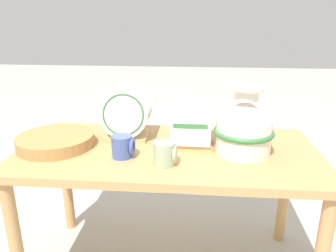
# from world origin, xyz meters

# --- Properties ---
(display_table) EXTENTS (1.35, 0.67, 0.66)m
(display_table) POSITION_xyz_m (0.00, 0.00, 0.58)
(display_table) COLOR tan
(display_table) RESTS_ON ground_plane
(ceramic_vase) EXTENTS (0.26, 0.26, 0.30)m
(ceramic_vase) POSITION_xyz_m (0.33, -0.01, 0.79)
(ceramic_vase) COLOR white
(ceramic_vase) RESTS_ON display_table
(dish_rack_round_plates) EXTENTS (0.23, 0.19, 0.25)m
(dish_rack_round_plates) POSITION_xyz_m (-0.21, 0.12, 0.76)
(dish_rack_round_plates) COLOR tan
(dish_rack_round_plates) RESTS_ON display_table
(dish_rack_square_plates) EXTENTS (0.20, 0.18, 0.20)m
(dish_rack_square_plates) POSITION_xyz_m (0.10, 0.06, 0.74)
(dish_rack_square_plates) COLOR tan
(dish_rack_square_plates) RESTS_ON display_table
(wicker_charger_stack) EXTENTS (0.35, 0.35, 0.05)m
(wicker_charger_stack) POSITION_xyz_m (-0.52, -0.02, 0.69)
(wicker_charger_stack) COLOR #AD7F47
(wicker_charger_stack) RESTS_ON display_table
(mug_sage_glaze) EXTENTS (0.10, 0.09, 0.10)m
(mug_sage_glaze) POSITION_xyz_m (0.00, -0.17, 0.71)
(mug_sage_glaze) COLOR #9EB28E
(mug_sage_glaze) RESTS_ON display_table
(mug_cobalt_glaze) EXTENTS (0.10, 0.09, 0.10)m
(mug_cobalt_glaze) POSITION_xyz_m (-0.18, -0.11, 0.71)
(mug_cobalt_glaze) COLOR #42569E
(mug_cobalt_glaze) RESTS_ON display_table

